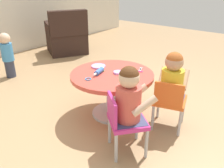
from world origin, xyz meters
The scene contains 15 objects.
ground_plane centered at (0.00, 0.00, 0.00)m, with size 10.00×10.00×0.00m, color tan.
craft_table centered at (0.00, 0.00, 0.37)m, with size 0.87×0.87×0.49m.
child_chair_left centered at (-0.41, -0.46, 0.31)m, with size 0.42×0.42×0.54m.
seated_child_left centered at (-0.38, -0.48, 0.53)m, with size 0.44×0.43×0.51m.
child_chair_right centered at (0.14, -0.60, 0.31)m, with size 0.37×0.37×0.54m.
seated_child_right centered at (0.18, -0.59, 0.53)m, with size 0.41×0.36×0.51m.
armchair_dark centered at (1.27, 2.15, 0.31)m, with size 0.96×0.97×0.85m.
toddler_standing centered at (-0.12, 1.88, 0.36)m, with size 0.17×0.17×0.67m.
rolling_pin centered at (-0.09, 0.10, 0.52)m, with size 0.23×0.08×0.05m.
craft_scissors centered at (0.25, -0.19, 0.49)m, with size 0.14×0.10×0.01m.
playdough_blob_0 centered at (0.05, 0.23, 0.50)m, with size 0.16×0.16×0.02m, color #CC99E5.
playdough_blob_1 centered at (0.04, -0.05, 0.50)m, with size 0.10×0.10×0.02m, color #CC99E5.
cookie_cutter_0 centered at (0.12, -0.10, 0.50)m, with size 0.06×0.06×0.01m, color orange.
cookie_cutter_1 centered at (-0.27, 0.08, 0.50)m, with size 0.06×0.06×0.01m, color #3F99D8.
cookie_cutter_2 centered at (-0.02, 0.12, 0.50)m, with size 0.05×0.05×0.01m, color #4CB259.
Camera 1 is at (-1.79, -1.44, 1.42)m, focal length 38.21 mm.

